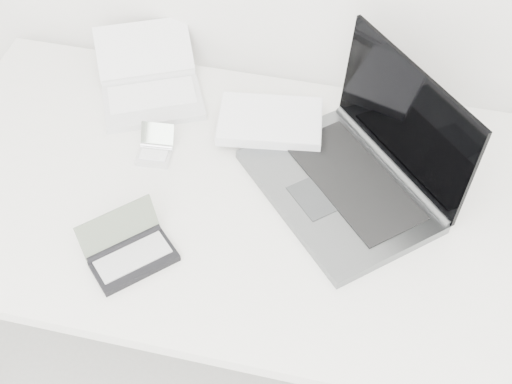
% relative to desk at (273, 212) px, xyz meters
% --- Properties ---
extents(desk, '(1.60, 0.80, 0.73)m').
position_rel_desk_xyz_m(desk, '(0.00, 0.00, 0.00)').
color(desk, white).
rests_on(desk, ground).
extents(laptop_large, '(0.58, 0.52, 0.28)m').
position_rel_desk_xyz_m(laptop_large, '(0.13, 0.11, 0.09)').
color(laptop_large, slate).
rests_on(laptop_large, desk).
extents(netbook_open_white, '(0.34, 0.37, 0.10)m').
position_rel_desk_xyz_m(netbook_open_white, '(-0.37, 0.27, 0.07)').
color(netbook_open_white, silver).
rests_on(netbook_open_white, desk).
extents(pda_silver, '(0.08, 0.10, 0.06)m').
position_rel_desk_xyz_m(pda_silver, '(-0.29, 0.07, 0.06)').
color(pda_silver, silver).
rests_on(pda_silver, desk).
extents(palmtop_charcoal, '(0.20, 0.21, 0.09)m').
position_rel_desk_xyz_m(palmtop_charcoal, '(-0.25, -0.22, 0.06)').
color(palmtop_charcoal, black).
rests_on(palmtop_charcoal, desk).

